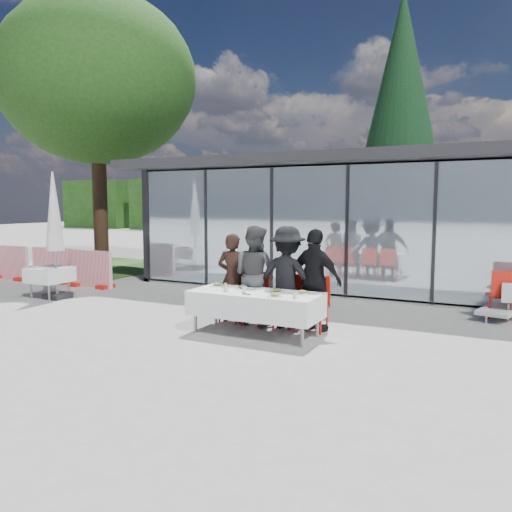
% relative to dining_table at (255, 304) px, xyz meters
% --- Properties ---
extents(ground, '(90.00, 90.00, 0.00)m').
position_rel_dining_table_xyz_m(ground, '(-0.55, -0.14, -0.54)').
color(ground, '#9D9A94').
rests_on(ground, ground).
extents(pavilion, '(14.80, 8.80, 3.44)m').
position_rel_dining_table_xyz_m(pavilion, '(1.45, 8.02, 1.61)').
color(pavilion, gray).
rests_on(pavilion, ground).
extents(treeline, '(62.50, 2.00, 4.40)m').
position_rel_dining_table_xyz_m(treeline, '(-2.55, 27.86, 1.66)').
color(treeline, '#173811').
rests_on(treeline, ground).
extents(dining_table, '(2.26, 0.96, 0.75)m').
position_rel_dining_table_xyz_m(dining_table, '(0.00, 0.00, 0.00)').
color(dining_table, white).
rests_on(dining_table, ground).
extents(diner_a, '(0.69, 0.69, 1.70)m').
position_rel_dining_table_xyz_m(diner_a, '(-0.82, 0.69, 0.31)').
color(diner_a, black).
rests_on(diner_a, ground).
extents(diner_chair_a, '(0.44, 0.44, 0.97)m').
position_rel_dining_table_xyz_m(diner_chair_a, '(-0.82, 0.75, -0.00)').
color(diner_chair_a, red).
rests_on(diner_chair_a, ground).
extents(diner_b, '(1.08, 1.08, 1.86)m').
position_rel_dining_table_xyz_m(diner_b, '(-0.35, 0.69, 0.39)').
color(diner_b, '#4F4F4F').
rests_on(diner_b, ground).
extents(diner_chair_b, '(0.44, 0.44, 0.97)m').
position_rel_dining_table_xyz_m(diner_chair_b, '(-0.35, 0.75, -0.00)').
color(diner_chair_b, red).
rests_on(diner_chair_b, ground).
extents(diner_c, '(1.23, 1.23, 1.85)m').
position_rel_dining_table_xyz_m(diner_c, '(0.30, 0.69, 0.39)').
color(diner_c, black).
rests_on(diner_c, ground).
extents(diner_chair_c, '(0.44, 0.44, 0.97)m').
position_rel_dining_table_xyz_m(diner_chair_c, '(0.30, 0.75, -0.00)').
color(diner_chair_c, red).
rests_on(diner_chair_c, ground).
extents(diner_d, '(1.32, 1.32, 1.82)m').
position_rel_dining_table_xyz_m(diner_d, '(0.84, 0.69, 0.37)').
color(diner_d, black).
rests_on(diner_d, ground).
extents(diner_chair_d, '(0.44, 0.44, 0.97)m').
position_rel_dining_table_xyz_m(diner_chair_d, '(0.84, 0.75, -0.00)').
color(diner_chair_d, red).
rests_on(diner_chair_d, ground).
extents(plate_a, '(0.28, 0.28, 0.07)m').
position_rel_dining_table_xyz_m(plate_a, '(-0.89, 0.21, 0.24)').
color(plate_a, white).
rests_on(plate_a, dining_table).
extents(plate_b, '(0.28, 0.28, 0.07)m').
position_rel_dining_table_xyz_m(plate_b, '(-0.34, 0.17, 0.24)').
color(plate_b, white).
rests_on(plate_b, dining_table).
extents(plate_c, '(0.28, 0.28, 0.07)m').
position_rel_dining_table_xyz_m(plate_c, '(0.35, 0.14, 0.24)').
color(plate_c, white).
rests_on(plate_c, dining_table).
extents(plate_d, '(0.28, 0.28, 0.07)m').
position_rel_dining_table_xyz_m(plate_d, '(0.80, 0.17, 0.24)').
color(plate_d, white).
rests_on(plate_d, dining_table).
extents(plate_extra, '(0.28, 0.28, 0.07)m').
position_rel_dining_table_xyz_m(plate_extra, '(0.50, -0.27, 0.24)').
color(plate_extra, white).
rests_on(plate_extra, dining_table).
extents(juice_bottle, '(0.06, 0.06, 0.13)m').
position_rel_dining_table_xyz_m(juice_bottle, '(-0.51, -0.13, 0.28)').
color(juice_bottle, '#8CB14A').
rests_on(juice_bottle, dining_table).
extents(drinking_glasses, '(1.36, 0.15, 0.10)m').
position_rel_dining_table_xyz_m(drinking_glasses, '(0.09, -0.23, 0.26)').
color(drinking_glasses, silver).
rests_on(drinking_glasses, dining_table).
extents(folded_eyeglasses, '(0.14, 0.03, 0.01)m').
position_rel_dining_table_xyz_m(folded_eyeglasses, '(-0.02, -0.29, 0.22)').
color(folded_eyeglasses, black).
rests_on(folded_eyeglasses, dining_table).
extents(spare_table_left, '(0.86, 0.86, 0.74)m').
position_rel_dining_table_xyz_m(spare_table_left, '(-5.97, 0.88, 0.02)').
color(spare_table_left, white).
rests_on(spare_table_left, ground).
extents(spare_chair_b, '(0.54, 0.54, 0.97)m').
position_rel_dining_table_xyz_m(spare_chair_b, '(3.79, 3.18, -0.00)').
color(spare_chair_b, red).
rests_on(spare_chair_b, ground).
extents(market_umbrella, '(0.50, 0.50, 3.00)m').
position_rel_dining_table_xyz_m(market_umbrella, '(-5.72, 0.86, 1.37)').
color(market_umbrella, black).
rests_on(market_umbrella, ground).
extents(lounger, '(0.95, 1.45, 0.72)m').
position_rel_dining_table_xyz_m(lounger, '(3.85, 3.41, -0.28)').
color(lounger, silver).
rests_on(lounger, ground).
extents(deciduous_tree, '(7.04, 6.40, 9.38)m').
position_rel_dining_table_xyz_m(deciduous_tree, '(-9.05, 5.86, 5.94)').
color(deciduous_tree, '#382316').
rests_on(deciduous_tree, ground).
extents(conifer_tree, '(4.00, 4.00, 10.50)m').
position_rel_dining_table_xyz_m(conifer_tree, '(-0.05, 12.86, 5.45)').
color(conifer_tree, '#382316').
rests_on(conifer_tree, ground).
extents(grass_patch, '(5.00, 5.00, 0.02)m').
position_rel_dining_table_xyz_m(grass_patch, '(-9.05, 5.86, -0.53)').
color(grass_patch, '#385926').
rests_on(grass_patch, ground).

